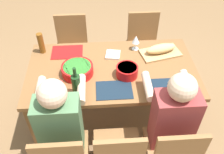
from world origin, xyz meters
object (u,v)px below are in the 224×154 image
chair_near_right (173,152)px  serving_bowl_fruit (127,71)px  diner_near_right (172,118)px  wine_glass (136,40)px  napkin_stack (113,55)px  wine_bottle (76,84)px  beer_bottle (41,43)px  serving_bowl_greens (77,69)px  cup_near_left (59,87)px  cutting_board (160,53)px  chair_far_left (72,45)px  dining_table (112,76)px  bread_loaf (161,49)px  diner_near_left (61,124)px  chair_far_right (143,42)px

chair_near_right → serving_bowl_fruit: bearing=115.4°
diner_near_right → wine_glass: 0.91m
napkin_stack → wine_bottle: bearing=-124.6°
beer_bottle → chair_near_right: bearing=-43.3°
serving_bowl_greens → cup_near_left: (-0.15, -0.21, -0.01)m
serving_bowl_fruit → serving_bowl_greens: (-0.46, 0.06, -0.01)m
cutting_board → chair_near_right: bearing=-93.8°
wine_glass → cup_near_left: wine_glass is taller
serving_bowl_greens → beer_bottle: 0.52m
diner_near_right → cup_near_left: diner_near_right is taller
wine_glass → napkin_stack: bearing=-157.9°
chair_far_left → napkin_stack: chair_far_left is taller
serving_bowl_fruit → wine_glass: 0.42m
dining_table → chair_far_left: chair_far_left is taller
serving_bowl_greens → beer_bottle: (-0.37, 0.36, 0.06)m
chair_near_right → serving_bowl_greens: bearing=137.0°
bread_loaf → cup_near_left: bread_loaf is taller
chair_near_right → wine_bottle: bearing=148.8°
dining_table → beer_bottle: beer_bottle is taller
chair_near_right → beer_bottle: bearing=136.7°
diner_near_left → cutting_board: 1.24m
diner_near_left → diner_near_right: size_ratio=1.00×
chair_far_right → diner_near_left: bearing=-123.5°
diner_near_left → chair_far_left: (-0.00, 1.35, -0.21)m
dining_table → chair_far_left: size_ratio=1.92×
dining_table → chair_far_right: 0.91m
napkin_stack → bread_loaf: bearing=0.1°
diner_near_right → beer_bottle: diner_near_right is taller
diner_near_left → bread_loaf: bearing=39.3°
diner_near_left → wine_bottle: size_ratio=4.14×
serving_bowl_greens → napkin_stack: bearing=35.0°
cutting_board → beer_bottle: bearing=174.7°
chair_near_right → cutting_board: chair_near_right is taller
serving_bowl_fruit → wine_glass: size_ratio=1.22×
chair_far_right → wine_bottle: bearing=-125.7°
bread_loaf → cutting_board: bearing=0.0°
diner_near_left → serving_bowl_greens: 0.56m
beer_bottle → wine_bottle: bearing=-58.4°
serving_bowl_fruit → dining_table: bearing=142.3°
diner_near_right → cutting_board: bearing=85.3°
chair_far_right → bread_loaf: same height
dining_table → diner_near_right: size_ratio=1.36×
chair_near_right → napkin_stack: size_ratio=6.07×
dining_table → diner_near_left: bearing=-127.5°
beer_bottle → wine_glass: (0.96, -0.02, 0.01)m
diner_near_left → serving_bowl_fruit: size_ratio=5.94×
chair_far_left → cutting_board: (0.96, -0.57, 0.27)m
serving_bowl_greens → napkin_stack: serving_bowl_greens is taller
chair_far_right → wine_glass: size_ratio=5.12×
diner_near_right → serving_bowl_fruit: bearing=123.2°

